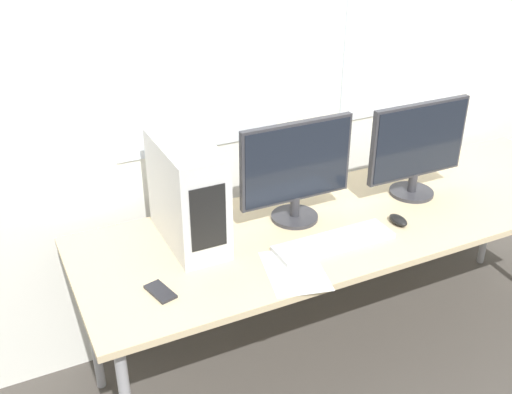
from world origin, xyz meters
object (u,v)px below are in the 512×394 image
at_px(monitor_main, 296,169).
at_px(keyboard, 334,242).
at_px(pc_tower, 188,193).
at_px(cell_phone, 160,292).
at_px(mouse, 398,220).
at_px(monitor_right_near, 418,147).

relative_size(monitor_main, keyboard, 1.00).
xyz_separation_m(pc_tower, keyboard, (0.50, -0.29, -0.20)).
xyz_separation_m(monitor_main, cell_phone, (-0.68, -0.25, -0.23)).
bearing_deg(mouse, monitor_right_near, 40.24).
distance_m(pc_tower, keyboard, 0.61).
height_order(monitor_main, keyboard, monitor_main).
xyz_separation_m(monitor_right_near, keyboard, (-0.56, -0.21, -0.22)).
distance_m(monitor_right_near, cell_phone, 1.31).
bearing_deg(cell_phone, monitor_right_near, -4.53).
relative_size(pc_tower, cell_phone, 3.12).
xyz_separation_m(keyboard, cell_phone, (-0.72, -0.00, -0.01)).
distance_m(keyboard, mouse, 0.33).
relative_size(monitor_right_near, cell_phone, 3.60).
bearing_deg(pc_tower, mouse, -17.71).
bearing_deg(monitor_main, keyboard, -80.65).
height_order(pc_tower, monitor_right_near, monitor_right_near).
bearing_deg(monitor_main, cell_phone, -159.77).
bearing_deg(monitor_right_near, cell_phone, -170.48).
bearing_deg(cell_phone, keyboard, -13.81).
height_order(pc_tower, cell_phone, pc_tower).
bearing_deg(monitor_right_near, monitor_main, 176.52).
bearing_deg(monitor_main, mouse, -31.45).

